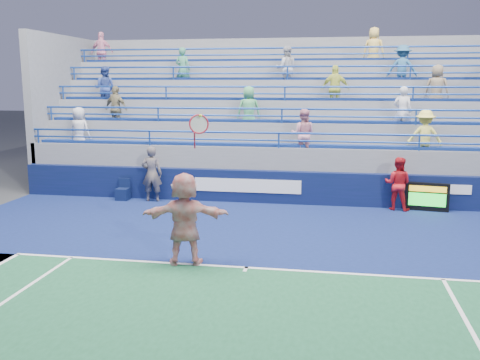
% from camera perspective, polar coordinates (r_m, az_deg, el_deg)
% --- Properties ---
extents(ground, '(120.00, 120.00, 0.00)m').
position_cam_1_polar(ground, '(11.83, 0.68, -9.42)').
color(ground, '#333538').
extents(sponsor_wall, '(18.00, 0.32, 1.10)m').
position_cam_1_polar(sponsor_wall, '(17.91, 4.03, -0.78)').
color(sponsor_wall, '#091535').
rests_on(sponsor_wall, ground).
extents(bleacher_stand, '(18.00, 5.60, 6.13)m').
position_cam_1_polar(bleacher_stand, '(21.48, 5.08, 3.75)').
color(bleacher_stand, slate).
rests_on(bleacher_stand, ground).
extents(serve_speed_board, '(1.32, 0.33, 0.91)m').
position_cam_1_polar(serve_speed_board, '(17.80, 19.34, -1.72)').
color(serve_speed_board, black).
rests_on(serve_speed_board, ground).
extents(judge_chair, '(0.43, 0.43, 0.74)m').
position_cam_1_polar(judge_chair, '(18.85, -12.38, -1.40)').
color(judge_chair, '#0B1538').
rests_on(judge_chair, ground).
extents(tennis_player, '(2.02, 0.94, 3.35)m').
position_cam_1_polar(tennis_player, '(11.86, -5.90, -4.11)').
color(tennis_player, white).
rests_on(tennis_player, ground).
extents(line_judge, '(0.74, 0.54, 1.90)m').
position_cam_1_polar(line_judge, '(18.34, -9.39, 0.64)').
color(line_judge, '#151D3B').
rests_on(line_judge, ground).
extents(ball_girl, '(0.97, 0.85, 1.70)m').
position_cam_1_polar(ball_girl, '(17.60, 16.47, -0.39)').
color(ball_girl, red).
rests_on(ball_girl, ground).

